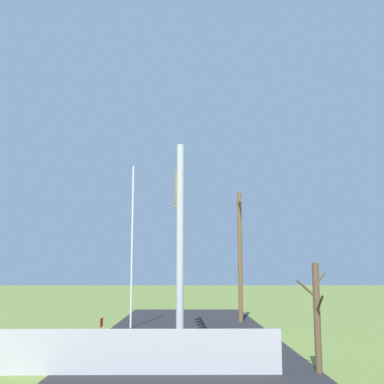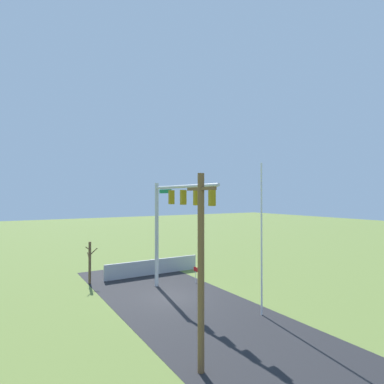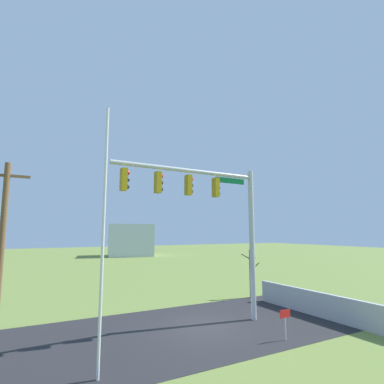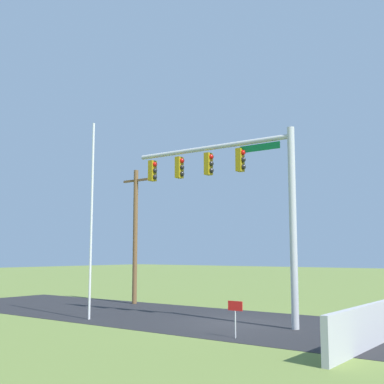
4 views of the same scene
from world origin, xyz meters
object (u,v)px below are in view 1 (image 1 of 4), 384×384
Objects in this scene: bare_tree at (317,315)px; flagpole at (132,245)px; open_sign at (101,327)px; utility_pole at (240,254)px; signal_mast at (180,208)px.

flagpole is at bearing -149.47° from bare_tree.
flagpole reaches higher than bare_tree.
flagpole is at bearing 178.03° from open_sign.
open_sign is at bearing -1.97° from flagpole.
utility_pole is at bearing 149.17° from open_sign.
utility_pole is 6.23× the size of open_sign.
flagpole is at bearing -156.07° from signal_mast.
flagpole is at bearing -62.92° from utility_pole.
signal_mast reaches higher than open_sign.
bare_tree is at bearing 2.85° from utility_pole.
utility_pole reaches higher than open_sign.
signal_mast is 1.02× the size of utility_pole.
signal_mast is 0.90× the size of flagpole.
utility_pole is (-9.03, 3.46, -1.62)m from signal_mast.
open_sign is (-4.04, -7.08, -0.76)m from bare_tree.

